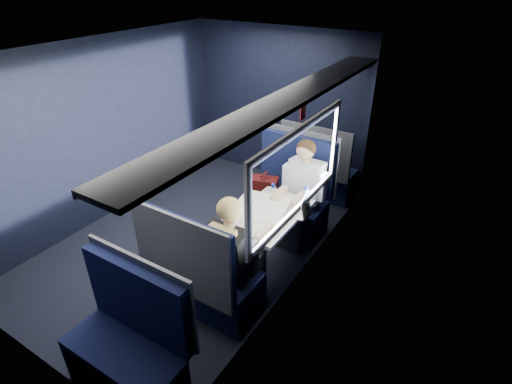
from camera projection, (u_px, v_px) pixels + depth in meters
The scene contains 13 objects.
ground at pixel (196, 239), 5.05m from camera, with size 2.80×4.20×0.01m, color black.
room_shell at pixel (187, 128), 4.30m from camera, with size 3.00×4.40×2.40m.
table at pixel (267, 219), 4.25m from camera, with size 0.62×1.00×0.74m.
seat_bay_near at pixel (287, 198), 5.09m from camera, with size 1.04×0.62×1.26m.
seat_bay_far at pixel (203, 278), 3.81m from camera, with size 1.04×0.62×1.26m.
seat_row_front at pixel (318, 171), 5.78m from camera, with size 1.04×0.51×1.16m.
seat_row_back at pixel (130, 346), 3.13m from camera, with size 1.04×0.51×1.16m.
man at pixel (302, 188), 4.70m from camera, with size 0.53×0.56×1.32m.
woman at pixel (234, 251), 3.66m from camera, with size 0.53×0.56×1.32m.
papers at pixel (257, 212), 4.21m from camera, with size 0.57×0.83×0.01m, color white.
laptop at pixel (301, 209), 4.16m from camera, with size 0.27×0.32×0.21m.
bottle_small at pixel (306, 197), 4.29m from camera, with size 0.07×0.07×0.23m.
cup at pixel (305, 197), 4.41m from camera, with size 0.06×0.06×0.08m, color white.
Camera 1 is at (2.81, -3.07, 3.02)m, focal length 28.00 mm.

